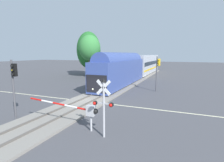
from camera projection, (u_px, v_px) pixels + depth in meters
ground_plane at (88, 102)px, 19.85m from camera, size 220.00×220.00×0.00m
road_centre_stripe at (88, 102)px, 19.85m from camera, size 44.00×0.20×0.01m
railway_track at (88, 101)px, 19.84m from camera, size 4.40×80.00×0.32m
commuter_train at (136, 66)px, 37.62m from camera, size 3.04×38.79×5.16m
crossing_gate_near at (82, 110)px, 12.35m from camera, size 5.96×0.40×1.86m
crossing_signal_mast at (103, 102)px, 11.03m from camera, size 1.36×0.44×3.79m
traffic_signal_far_side at (158, 68)px, 24.73m from camera, size 0.53×0.38×4.91m
traffic_signal_median at (14, 80)px, 14.05m from camera, size 0.53×0.38×4.81m
oak_behind_train at (90, 48)px, 38.96m from camera, size 4.73×4.73×9.35m
pine_left_background at (89, 50)px, 43.91m from camera, size 5.83×5.83×10.63m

